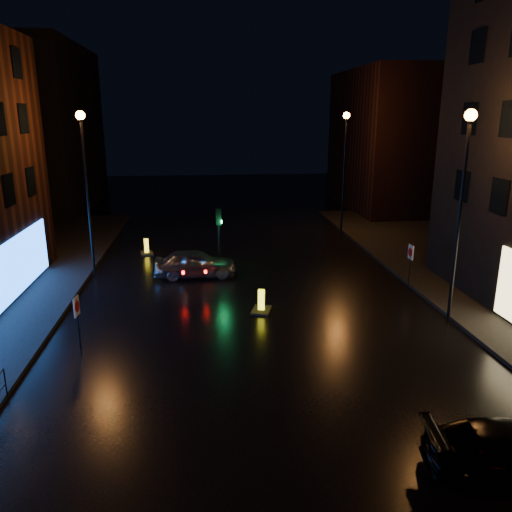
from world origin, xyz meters
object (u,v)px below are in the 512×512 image
object	(u,v)px
silver_hatchback	(195,263)
road_sign_right	(410,256)
traffic_signal	(219,262)
bollard_near	(261,307)
road_sign_left	(77,311)
bollard_far	(147,251)

from	to	relation	value
silver_hatchback	road_sign_right	bearing A→B (deg)	-107.09
traffic_signal	road_sign_right	size ratio (longest dim) A/B	1.61
silver_hatchback	road_sign_right	size ratio (longest dim) A/B	1.97
silver_hatchback	bollard_near	world-z (taller)	silver_hatchback
traffic_signal	silver_hatchback	world-z (taller)	traffic_signal
bollard_near	silver_hatchback	bearing A→B (deg)	136.59
silver_hatchback	road_sign_left	distance (m)	9.29
bollard_near	bollard_far	size ratio (longest dim) A/B	1.09
silver_hatchback	bollard_far	world-z (taller)	silver_hatchback
road_sign_left	bollard_far	bearing A→B (deg)	90.94
bollard_far	bollard_near	bearing A→B (deg)	-70.30
road_sign_left	road_sign_right	size ratio (longest dim) A/B	0.97
traffic_signal	road_sign_left	bearing A→B (deg)	-120.08
bollard_far	road_sign_right	xyz separation A→B (m)	(13.38, -7.71, 1.40)
silver_hatchback	traffic_signal	bearing A→B (deg)	-59.87
bollard_near	traffic_signal	bearing A→B (deg)	122.38
traffic_signal	road_sign_right	bearing A→B (deg)	-22.14
silver_hatchback	road_sign_right	xyz separation A→B (m)	(10.40, -2.90, 0.89)
bollard_near	road_sign_left	distance (m)	7.66
silver_hatchback	bollard_near	distance (m)	5.97
road_sign_left	silver_hatchback	bearing A→B (deg)	69.74
road_sign_right	bollard_far	bearing A→B (deg)	-31.24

